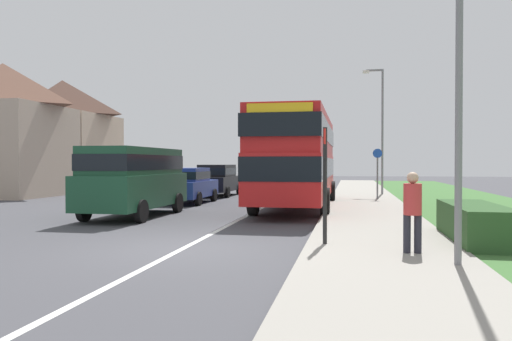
{
  "coord_description": "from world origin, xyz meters",
  "views": [
    {
      "loc": [
        3.53,
        -10.12,
        1.84
      ],
      "look_at": [
        0.57,
        5.38,
        1.6
      ],
      "focal_mm": 34.78,
      "sensor_mm": 36.0,
      "label": 1
    }
  ],
  "objects_px": {
    "double_decker_bus": "(297,155)",
    "pedestrian_at_stop": "(412,208)",
    "parked_car_blue": "(188,184)",
    "street_lamp_near": "(453,1)",
    "parked_car_black": "(218,179)",
    "cycle_route_sign": "(377,172)",
    "parked_van_dark_green": "(135,176)",
    "street_lamp_mid": "(380,123)",
    "bus_stop_sign": "(325,177)"
  },
  "relations": [
    {
      "from": "parked_car_black",
      "to": "bus_stop_sign",
      "type": "distance_m",
      "value": 17.39
    },
    {
      "from": "parked_car_black",
      "to": "street_lamp_mid",
      "type": "distance_m",
      "value": 9.57
    },
    {
      "from": "double_decker_bus",
      "to": "parked_van_dark_green",
      "type": "xyz_separation_m",
      "value": [
        -5.15,
        -4.06,
        -0.75
      ]
    },
    {
      "from": "cycle_route_sign",
      "to": "parked_car_black",
      "type": "bearing_deg",
      "value": 164.79
    },
    {
      "from": "double_decker_bus",
      "to": "street_lamp_near",
      "type": "bearing_deg",
      "value": -71.05
    },
    {
      "from": "bus_stop_sign",
      "to": "parked_car_blue",
      "type": "bearing_deg",
      "value": 121.64
    },
    {
      "from": "parked_car_blue",
      "to": "cycle_route_sign",
      "type": "bearing_deg",
      "value": 17.91
    },
    {
      "from": "double_decker_bus",
      "to": "parked_car_black",
      "type": "bearing_deg",
      "value": 127.33
    },
    {
      "from": "pedestrian_at_stop",
      "to": "parked_van_dark_green",
      "type": "bearing_deg",
      "value": 144.46
    },
    {
      "from": "parked_car_blue",
      "to": "parked_car_black",
      "type": "relative_size",
      "value": 0.89
    },
    {
      "from": "cycle_route_sign",
      "to": "street_lamp_mid",
      "type": "height_order",
      "value": "street_lamp_mid"
    },
    {
      "from": "double_decker_bus",
      "to": "parked_van_dark_green",
      "type": "bearing_deg",
      "value": -141.78
    },
    {
      "from": "double_decker_bus",
      "to": "parked_van_dark_green",
      "type": "height_order",
      "value": "double_decker_bus"
    },
    {
      "from": "parked_car_black",
      "to": "pedestrian_at_stop",
      "type": "xyz_separation_m",
      "value": [
        8.41,
        -16.82,
        0.03
      ]
    },
    {
      "from": "double_decker_bus",
      "to": "cycle_route_sign",
      "type": "bearing_deg",
      "value": 52.77
    },
    {
      "from": "double_decker_bus",
      "to": "pedestrian_at_stop",
      "type": "xyz_separation_m",
      "value": [
        3.26,
        -10.07,
        -1.17
      ]
    },
    {
      "from": "parked_van_dark_green",
      "to": "parked_car_blue",
      "type": "height_order",
      "value": "parked_van_dark_green"
    },
    {
      "from": "street_lamp_near",
      "to": "street_lamp_mid",
      "type": "xyz_separation_m",
      "value": [
        -0.06,
        19.5,
        -0.5
      ]
    },
    {
      "from": "double_decker_bus",
      "to": "bus_stop_sign",
      "type": "bearing_deg",
      "value": -80.43
    },
    {
      "from": "double_decker_bus",
      "to": "street_lamp_mid",
      "type": "height_order",
      "value": "street_lamp_mid"
    },
    {
      "from": "parked_car_blue",
      "to": "street_lamp_mid",
      "type": "relative_size",
      "value": 0.57
    },
    {
      "from": "pedestrian_at_stop",
      "to": "street_lamp_near",
      "type": "bearing_deg",
      "value": -61.56
    },
    {
      "from": "pedestrian_at_stop",
      "to": "parked_car_blue",
      "type": "bearing_deg",
      "value": 125.73
    },
    {
      "from": "parked_car_black",
      "to": "cycle_route_sign",
      "type": "xyz_separation_m",
      "value": [
        8.52,
        -2.32,
        0.48
      ]
    },
    {
      "from": "parked_car_blue",
      "to": "pedestrian_at_stop",
      "type": "distance_m",
      "value": 14.46
    },
    {
      "from": "parked_car_black",
      "to": "parked_car_blue",
      "type": "bearing_deg",
      "value": -90.35
    },
    {
      "from": "double_decker_bus",
      "to": "parked_car_black",
      "type": "relative_size",
      "value": 2.32
    },
    {
      "from": "double_decker_bus",
      "to": "parked_car_blue",
      "type": "bearing_deg",
      "value": 162.11
    },
    {
      "from": "parked_car_black",
      "to": "street_lamp_near",
      "type": "distance_m",
      "value": 20.25
    },
    {
      "from": "parked_van_dark_green",
      "to": "street_lamp_near",
      "type": "height_order",
      "value": "street_lamp_near"
    },
    {
      "from": "double_decker_bus",
      "to": "parked_car_blue",
      "type": "height_order",
      "value": "double_decker_bus"
    },
    {
      "from": "parked_van_dark_green",
      "to": "street_lamp_near",
      "type": "relative_size",
      "value": 0.65
    },
    {
      "from": "parked_car_black",
      "to": "street_lamp_near",
      "type": "bearing_deg",
      "value": -63.32
    },
    {
      "from": "parked_van_dark_green",
      "to": "street_lamp_mid",
      "type": "relative_size",
      "value": 0.75
    },
    {
      "from": "parked_van_dark_green",
      "to": "street_lamp_near",
      "type": "xyz_separation_m",
      "value": [
        8.94,
        -6.99,
        3.18
      ]
    },
    {
      "from": "parked_car_black",
      "to": "parked_van_dark_green",
      "type": "bearing_deg",
      "value": -90.0
    },
    {
      "from": "double_decker_bus",
      "to": "street_lamp_near",
      "type": "relative_size",
      "value": 1.3
    },
    {
      "from": "parked_car_black",
      "to": "cycle_route_sign",
      "type": "relative_size",
      "value": 1.79
    },
    {
      "from": "parked_car_black",
      "to": "pedestrian_at_stop",
      "type": "height_order",
      "value": "parked_car_black"
    },
    {
      "from": "cycle_route_sign",
      "to": "bus_stop_sign",
      "type": "bearing_deg",
      "value": -97.51
    },
    {
      "from": "bus_stop_sign",
      "to": "cycle_route_sign",
      "type": "distance_m",
      "value": 13.83
    },
    {
      "from": "parked_van_dark_green",
      "to": "parked_car_black",
      "type": "bearing_deg",
      "value": 90.0
    },
    {
      "from": "parked_van_dark_green",
      "to": "street_lamp_mid",
      "type": "height_order",
      "value": "street_lamp_mid"
    },
    {
      "from": "double_decker_bus",
      "to": "bus_stop_sign",
      "type": "distance_m",
      "value": 9.43
    },
    {
      "from": "cycle_route_sign",
      "to": "parked_car_blue",
      "type": "bearing_deg",
      "value": -162.09
    },
    {
      "from": "double_decker_bus",
      "to": "street_lamp_near",
      "type": "distance_m",
      "value": 11.93
    },
    {
      "from": "parked_van_dark_green",
      "to": "street_lamp_mid",
      "type": "xyz_separation_m",
      "value": [
        8.88,
        12.51,
        2.68
      ]
    },
    {
      "from": "parked_van_dark_green",
      "to": "parked_car_black",
      "type": "xyz_separation_m",
      "value": [
        0.0,
        10.81,
        -0.44
      ]
    },
    {
      "from": "parked_car_black",
      "to": "double_decker_bus",
      "type": "bearing_deg",
      "value": -52.67
    },
    {
      "from": "double_decker_bus",
      "to": "cycle_route_sign",
      "type": "xyz_separation_m",
      "value": [
        3.37,
        4.44,
        -0.71
      ]
    }
  ]
}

